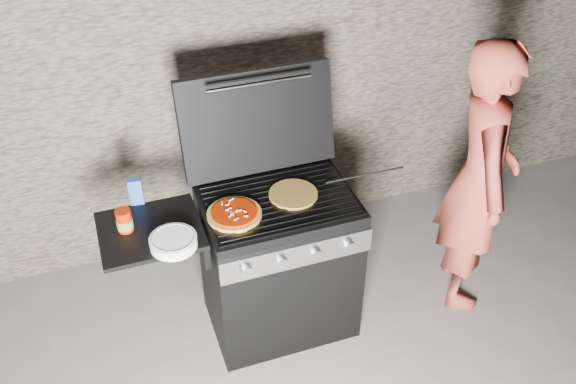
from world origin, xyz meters
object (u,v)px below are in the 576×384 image
object	(u,v)px
gas_grill	(237,274)
person	(479,179)
sauce_jar	(124,220)
pizza_topped	(234,213)

from	to	relation	value
gas_grill	person	size ratio (longest dim) A/B	0.80
gas_grill	sauce_jar	distance (m)	0.73
pizza_topped	person	distance (m)	1.40
pizza_topped	person	world-z (taller)	person
gas_grill	sauce_jar	size ratio (longest dim) A/B	11.18
gas_grill	person	bearing A→B (deg)	-4.31
pizza_topped	sauce_jar	world-z (taller)	sauce_jar
pizza_topped	sauce_jar	size ratio (longest dim) A/B	2.30
sauce_jar	pizza_topped	bearing A→B (deg)	-8.63
gas_grill	pizza_topped	xyz separation A→B (m)	(-0.00, -0.05, 0.47)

